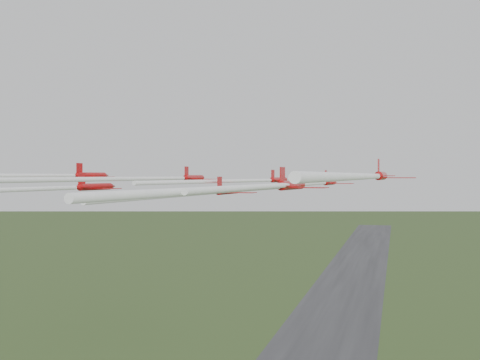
% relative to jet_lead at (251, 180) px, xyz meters
% --- Properties ---
extents(runway, '(38.00, 900.00, 0.04)m').
position_rel_jet_lead_xyz_m(runway, '(-0.67, 187.51, -58.77)').
color(runway, '#303032').
rests_on(runway, ground).
extents(jet_lead, '(11.44, 56.88, 2.44)m').
position_rel_jet_lead_xyz_m(jet_lead, '(0.00, 0.00, 0.00)').
color(jet_lead, '#B30D0F').
extents(jet_row2_left, '(8.51, 59.79, 2.54)m').
position_rel_jet_lead_xyz_m(jet_row2_left, '(-11.88, -12.58, 0.41)').
color(jet_row2_left, '#B30D0F').
extents(jet_row2_right, '(8.07, 65.09, 2.39)m').
position_rel_jet_lead_xyz_m(jet_row2_right, '(12.58, -19.98, -0.24)').
color(jet_row2_right, '#B30D0F').
extents(jet_row3_left, '(8.16, 60.52, 2.42)m').
position_rel_jet_lead_xyz_m(jet_row3_left, '(-24.04, -29.53, 0.85)').
color(jet_row3_left, '#B30D0F').
extents(jet_row3_mid, '(9.03, 45.66, 2.68)m').
position_rel_jet_lead_xyz_m(jet_row3_mid, '(-0.90, -22.68, -1.45)').
color(jet_row3_mid, '#B30D0F').
extents(jet_row3_right, '(9.32, 61.82, 2.77)m').
position_rel_jet_lead_xyz_m(jet_row3_right, '(21.52, -32.05, 0.79)').
color(jet_row3_right, '#B30D0F').
extents(jet_row4_left, '(8.04, 58.17, 2.33)m').
position_rel_jet_lead_xyz_m(jet_row4_left, '(-16.91, -41.41, -0.71)').
color(jet_row4_left, '#B30D0F').
extents(jet_row4_right, '(9.54, 49.92, 2.74)m').
position_rel_jet_lead_xyz_m(jet_row4_right, '(10.75, -39.07, -0.35)').
color(jet_row4_right, '#B30D0F').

